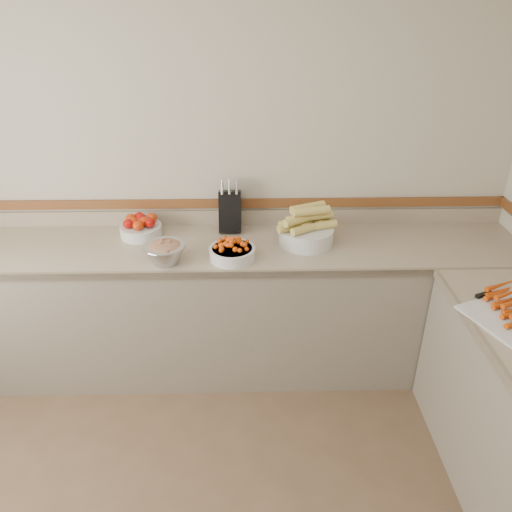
{
  "coord_description": "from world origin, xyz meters",
  "views": [
    {
      "loc": [
        0.3,
        -1.04,
        2.29
      ],
      "look_at": [
        0.35,
        1.35,
        1.0
      ],
      "focal_mm": 35.0,
      "sensor_mm": 36.0,
      "label": 1
    }
  ],
  "objects_px": {
    "knife_block": "(230,210)",
    "tomato_bowl": "(141,227)",
    "corn_bowl": "(306,230)",
    "rhubarb_bowl": "(165,251)",
    "cherry_tomato_bowl": "(232,251)"
  },
  "relations": [
    {
      "from": "tomato_bowl",
      "to": "rhubarb_bowl",
      "type": "bearing_deg",
      "value": -60.41
    },
    {
      "from": "tomato_bowl",
      "to": "corn_bowl",
      "type": "height_order",
      "value": "corn_bowl"
    },
    {
      "from": "cherry_tomato_bowl",
      "to": "corn_bowl",
      "type": "relative_size",
      "value": 0.72
    },
    {
      "from": "knife_block",
      "to": "corn_bowl",
      "type": "xyz_separation_m",
      "value": [
        0.47,
        -0.2,
        -0.05
      ]
    },
    {
      "from": "knife_block",
      "to": "cherry_tomato_bowl",
      "type": "relative_size",
      "value": 1.27
    },
    {
      "from": "rhubarb_bowl",
      "to": "tomato_bowl",
      "type": "bearing_deg",
      "value": 119.59
    },
    {
      "from": "tomato_bowl",
      "to": "cherry_tomato_bowl",
      "type": "distance_m",
      "value": 0.67
    },
    {
      "from": "rhubarb_bowl",
      "to": "corn_bowl",
      "type": "bearing_deg",
      "value": 15.5
    },
    {
      "from": "knife_block",
      "to": "tomato_bowl",
      "type": "height_order",
      "value": "knife_block"
    },
    {
      "from": "tomato_bowl",
      "to": "corn_bowl",
      "type": "bearing_deg",
      "value": -7.2
    },
    {
      "from": "knife_block",
      "to": "tomato_bowl",
      "type": "bearing_deg",
      "value": -173.02
    },
    {
      "from": "cherry_tomato_bowl",
      "to": "rhubarb_bowl",
      "type": "xyz_separation_m",
      "value": [
        -0.38,
        -0.04,
        0.02
      ]
    },
    {
      "from": "tomato_bowl",
      "to": "knife_block",
      "type": "bearing_deg",
      "value": 6.98
    },
    {
      "from": "corn_bowl",
      "to": "rhubarb_bowl",
      "type": "height_order",
      "value": "corn_bowl"
    },
    {
      "from": "rhubarb_bowl",
      "to": "knife_block",
      "type": "bearing_deg",
      "value": 49.97
    }
  ]
}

